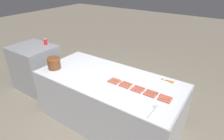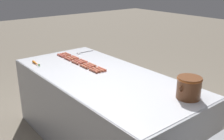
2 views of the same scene
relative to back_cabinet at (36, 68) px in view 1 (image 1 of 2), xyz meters
name	(u,v)px [view 1 (image 1 of 2)]	position (x,y,z in m)	size (l,w,h in m)	color
ground_plane	(109,120)	(0.00, -1.89, -0.47)	(20.00, 20.00, 0.00)	#756B5B
griddle_counter	(108,100)	(0.00, -1.89, -0.05)	(1.06, 2.29, 0.84)	#9EA0A5
back_cabinet	(36,68)	(0.00, 0.00, 0.00)	(0.72, 0.86, 0.95)	gray
hot_dog_0	(164,101)	(-0.10, -2.81, 0.38)	(0.03, 0.16, 0.03)	#B05542
hot_dog_1	(149,96)	(-0.10, -2.61, 0.38)	(0.03, 0.16, 0.03)	#B4533E
hot_dog_2	(136,91)	(-0.10, -2.42, 0.38)	(0.04, 0.16, 0.03)	#BE5946
hot_dog_3	(123,87)	(-0.10, -2.23, 0.38)	(0.03, 0.16, 0.03)	#B25D3F
hot_dog_4	(112,82)	(-0.10, -2.03, 0.38)	(0.03, 0.16, 0.03)	#B5533D
hot_dog_5	(165,99)	(-0.06, -2.80, 0.38)	(0.03, 0.16, 0.03)	#BB593D
hot_dog_6	(150,94)	(-0.06, -2.61, 0.38)	(0.03, 0.16, 0.03)	#BA583D
hot_dog_7	(137,90)	(-0.06, -2.42, 0.38)	(0.04, 0.16, 0.03)	#B65D46
hot_dog_8	(125,85)	(-0.06, -2.23, 0.38)	(0.03, 0.16, 0.03)	#BA5742
hot_dog_9	(114,82)	(-0.06, -2.04, 0.38)	(0.03, 0.16, 0.03)	#BF5D40
hot_dog_10	(165,98)	(-0.02, -2.80, 0.38)	(0.04, 0.16, 0.03)	#BC5A46
hot_dog_11	(152,93)	(-0.02, -2.61, 0.38)	(0.03, 0.16, 0.03)	#B25B3E
hot_dog_12	(139,89)	(-0.02, -2.42, 0.38)	(0.03, 0.16, 0.03)	#BD5545
hot_dog_13	(126,84)	(-0.02, -2.22, 0.38)	(0.03, 0.16, 0.03)	#BB5B40
hot_dog_14	(115,80)	(-0.02, -2.04, 0.38)	(0.03, 0.16, 0.03)	#B35B3E
hot_dog_15	(166,96)	(0.02, -2.80, 0.38)	(0.03, 0.16, 0.03)	#BC5143
hot_dog_16	(153,92)	(0.02, -2.61, 0.38)	(0.03, 0.16, 0.03)	#B75240
hot_dog_17	(140,87)	(0.02, -2.43, 0.38)	(0.03, 0.16, 0.03)	#B25B46
hot_dog_18	(128,83)	(0.02, -2.23, 0.38)	(0.04, 0.16, 0.03)	#B95C41
hot_dog_19	(117,79)	(0.02, -2.04, 0.38)	(0.03, 0.16, 0.03)	#B65940
bean_pot	(54,63)	(-0.24, -0.97, 0.48)	(0.27, 0.22, 0.19)	brown
serving_spoon	(155,108)	(-0.29, -2.77, 0.38)	(0.27, 0.07, 0.02)	#B7B7BC
carrot	(168,80)	(0.41, -2.68, 0.38)	(0.04, 0.18, 0.03)	orange
soda_can	(45,42)	(0.24, -0.15, 0.54)	(0.07, 0.07, 0.13)	red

